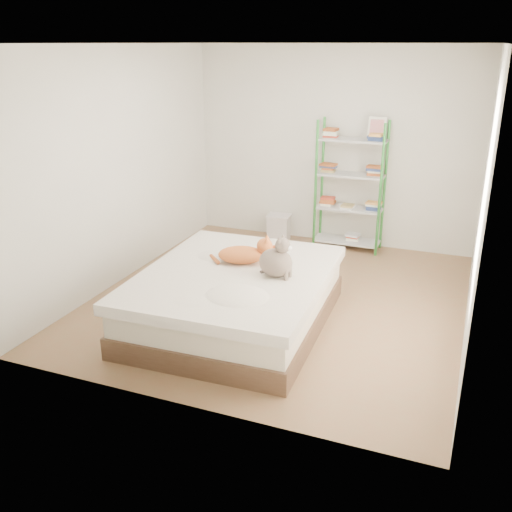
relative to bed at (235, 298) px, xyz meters
The scene contains 7 objects.
room 1.27m from the bed, 73.03° to the left, with size 3.81×4.21×2.61m.
bed is the anchor object (origin of this frame).
orange_cat 0.46m from the bed, 98.09° to the left, with size 0.55×0.29×0.22m, color orange, non-canonical shape.
grey_cat 0.62m from the bed, ahead, with size 0.29×0.35×0.39m, color gray, non-canonical shape.
shelf_unit 2.71m from the bed, 78.58° to the left, with size 0.88×0.36×1.74m.
cardboard_box 1.38m from the bed, 77.96° to the left, with size 0.63×0.65×0.41m.
white_bin 2.60m from the bed, 99.89° to the left, with size 0.34×0.30×0.36m.
Camera 1 is at (1.82, -5.34, 2.61)m, focal length 40.00 mm.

